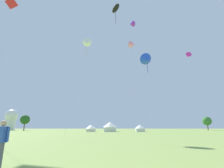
{
  "coord_description": "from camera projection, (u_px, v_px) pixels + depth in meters",
  "views": [
    {
      "loc": [
        0.78,
        -2.54,
        1.47
      ],
      "look_at": [
        0.0,
        32.0,
        10.34
      ],
      "focal_mm": 27.1,
      "sensor_mm": 36.0,
      "label": 1
    }
  ],
  "objects": [
    {
      "name": "kite_black_parafoil",
      "position": [
        116.0,
        9.0,
        45.35
      ],
      "size": [
        2.96,
        4.04,
        33.13
      ],
      "color": "black",
      "rests_on": "ground"
    },
    {
      "name": "kite_pink_delta",
      "position": [
        132.0,
        44.0,
        62.71
      ],
      "size": [
        4.36,
        3.7,
        32.88
      ],
      "color": "pink",
      "rests_on": "ground"
    },
    {
      "name": "festival_tent_left",
      "position": [
        110.0,
        126.0,
        58.19
      ],
      "size": [
        5.05,
        5.05,
        3.28
      ],
      "color": "white",
      "rests_on": "ground"
    },
    {
      "name": "tree_distant_left",
      "position": [
        25.0,
        120.0,
        80.76
      ],
      "size": [
        4.37,
        4.37,
        7.26
      ],
      "color": "brown",
      "rests_on": "ground"
    },
    {
      "name": "kite_red_diamond",
      "position": [
        11.0,
        5.0,
        31.43
      ],
      "size": [
        2.4,
        2.31,
        25.02
      ],
      "color": "red",
      "rests_on": "ground"
    },
    {
      "name": "observatory_dome",
      "position": [
        11.0,
        119.0,
        90.89
      ],
      "size": [
        6.4,
        6.4,
        10.8
      ],
      "color": "white",
      "rests_on": "ground"
    },
    {
      "name": "kite_white_delta",
      "position": [
        87.0,
        42.0,
        29.03
      ],
      "size": [
        3.33,
        2.4,
        16.6
      ],
      "color": "white",
      "rests_on": "ground"
    },
    {
      "name": "festival_tent_right",
      "position": [
        140.0,
        128.0,
        57.83
      ],
      "size": [
        3.61,
        3.61,
        2.34
      ],
      "color": "white",
      "rests_on": "ground"
    },
    {
      "name": "tree_distant_right",
      "position": [
        207.0,
        121.0,
        84.03
      ],
      "size": [
        4.29,
        4.29,
        6.65
      ],
      "color": "brown",
      "rests_on": "ground"
    },
    {
      "name": "kite_magenta_delta",
      "position": [
        188.0,
        56.0,
        59.43
      ],
      "size": [
        3.34,
        2.96,
        27.08
      ],
      "color": "#E02DA3",
      "rests_on": "ground"
    },
    {
      "name": "person_spectator",
      "position": [
        0.0,
        144.0,
        6.45
      ],
      "size": [
        0.57,
        0.33,
        1.73
      ],
      "color": "#565B66",
      "rests_on": "ground"
    },
    {
      "name": "kite_blue_delta",
      "position": [
        147.0,
        60.0,
        36.99
      ],
      "size": [
        3.1,
        3.62,
        17.51
      ],
      "color": "blue",
      "rests_on": "ground"
    },
    {
      "name": "kite_purple_delta",
      "position": [
        132.0,
        24.0,
        58.6
      ],
      "size": [
        3.1,
        3.94,
        37.52
      ],
      "color": "purple",
      "rests_on": "ground"
    },
    {
      "name": "festival_tent_center",
      "position": [
        91.0,
        128.0,
        58.2
      ],
      "size": [
        3.6,
        3.6,
        2.34
      ],
      "color": "white",
      "rests_on": "ground"
    }
  ]
}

